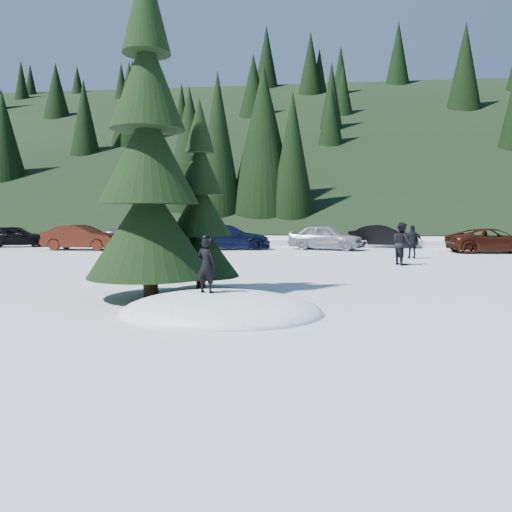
# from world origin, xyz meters

# --- Properties ---
(ground) EXTENTS (200.00, 200.00, 0.00)m
(ground) POSITION_xyz_m (0.00, 0.00, 0.00)
(ground) COLOR white
(ground) RESTS_ON ground
(snow_mound) EXTENTS (4.48, 3.52, 0.96)m
(snow_mound) POSITION_xyz_m (0.00, 0.00, 0.00)
(snow_mound) COLOR white
(snow_mound) RESTS_ON ground
(forest_hillside) EXTENTS (200.00, 60.00, 25.00)m
(forest_hillside) POSITION_xyz_m (0.00, 54.00, 12.50)
(forest_hillside) COLOR black
(forest_hillside) RESTS_ON ground
(spruce_tall) EXTENTS (3.20, 3.20, 8.60)m
(spruce_tall) POSITION_xyz_m (-2.20, 1.80, 3.32)
(spruce_tall) COLOR black
(spruce_tall) RESTS_ON ground
(spruce_short) EXTENTS (2.20, 2.20, 5.37)m
(spruce_short) POSITION_xyz_m (-1.20, 3.20, 2.10)
(spruce_short) COLOR black
(spruce_short) RESTS_ON ground
(child_skier) EXTENTS (0.50, 0.40, 1.18)m
(child_skier) POSITION_xyz_m (-0.29, -0.17, 1.07)
(child_skier) COLOR black
(child_skier) RESTS_ON snow_mound
(adult_0) EXTENTS (0.97, 1.07, 1.81)m
(adult_0) POSITION_xyz_m (5.67, 11.09, 0.91)
(adult_0) COLOR black
(adult_0) RESTS_ON ground
(adult_1) EXTENTS (0.96, 0.43, 1.62)m
(adult_1) POSITION_xyz_m (6.72, 14.26, 0.81)
(adult_1) COLOR black
(adult_1) RESTS_ON ground
(car_0) EXTENTS (4.45, 2.94, 1.41)m
(car_0) POSITION_xyz_m (-17.48, 19.95, 0.70)
(car_0) COLOR black
(car_0) RESTS_ON ground
(car_1) EXTENTS (4.57, 1.64, 1.50)m
(car_1) POSITION_xyz_m (-11.84, 17.76, 0.75)
(car_1) COLOR #3E160B
(car_1) RESTS_ON ground
(car_2) EXTENTS (5.75, 3.07, 1.54)m
(car_2) POSITION_xyz_m (-8.46, 19.49, 0.77)
(car_2) COLOR #43474A
(car_2) RESTS_ON ground
(car_3) EXTENTS (5.53, 3.21, 1.51)m
(car_3) POSITION_xyz_m (-3.24, 19.25, 0.75)
(car_3) COLOR black
(car_3) RESTS_ON ground
(car_4) EXTENTS (4.80, 3.05, 1.52)m
(car_4) POSITION_xyz_m (2.66, 19.77, 0.76)
(car_4) COLOR gray
(car_4) RESTS_ON ground
(car_5) EXTENTS (4.58, 2.30, 1.44)m
(car_5) POSITION_xyz_m (6.38, 22.42, 0.72)
(car_5) COLOR black
(car_5) RESTS_ON ground
(car_6) EXTENTS (5.03, 2.62, 1.35)m
(car_6) POSITION_xyz_m (11.86, 18.49, 0.68)
(car_6) COLOR black
(car_6) RESTS_ON ground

